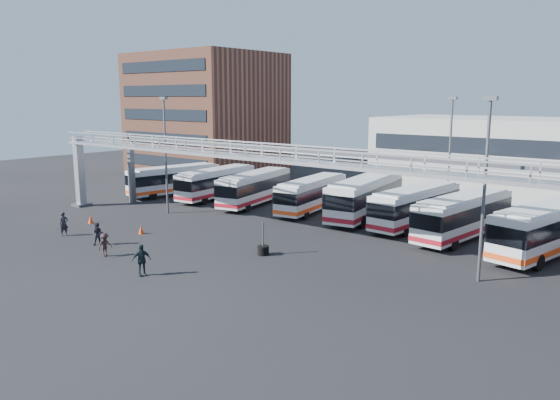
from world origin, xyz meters
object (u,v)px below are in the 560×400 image
Objects in this scene: bus_2 at (255,187)px; bus_4 at (366,196)px; light_pole_back at (450,151)px; cone_left at (91,219)px; pedestrian_d at (141,260)px; pedestrian_c at (105,245)px; bus_5 at (416,205)px; light_pole_left at (165,149)px; bus_0 at (174,179)px; bus_3 at (312,193)px; pedestrian_b at (98,234)px; bus_6 at (464,215)px; cone_right at (141,230)px; light_pole_mid at (485,180)px; bus_1 at (217,182)px; bus_7 at (549,227)px; tire_stack at (263,249)px; pedestrian_a at (64,224)px.

bus_4 is at bearing -4.00° from bus_2.
cone_left is at bearing -136.55° from light_pole_back.
pedestrian_c is at bearing 102.87° from pedestrian_d.
pedestrian_d is at bearing -21.67° from cone_left.
pedestrian_c is at bearing -117.01° from bus_5.
light_pole_left is at bearing -145.01° from light_pole_back.
bus_0 is at bearing -171.06° from bus_5.
bus_2 is 6.15m from bus_3.
cone_left is at bearing 102.83° from pedestrian_b.
cone_left is at bearing -140.19° from bus_5.
bus_6 is (20.28, -0.09, 0.05)m from bus_2.
pedestrian_b is 2.44× the size of cone_right.
light_pole_mid is 25.47m from pedestrian_b.
bus_1 is 21.21m from bus_5.
bus_2 reaches higher than bus_3.
pedestrian_d reaches higher than pedestrian_b.
light_pole_left is at bearing -155.73° from bus_7.
bus_1 is at bearing 60.81° from pedestrian_b.
cone_left is at bearing -121.84° from bus_2.
bus_3 is 4.69× the size of tire_stack.
pedestrian_c is (2.75, -1.27, -0.02)m from pedestrian_b.
bus_6 reaches higher than bus_1.
light_pole_mid is 0.89× the size of bus_7.
bus_0 is at bearing 178.49° from bus_3.
bus_6 is at bearing -58.98° from light_pole_back.
light_pole_left is at bearing -147.07° from bus_3.
pedestrian_b is (-15.28, -24.08, -4.93)m from light_pole_back.
tire_stack is (2.67, 7.64, -0.57)m from pedestrian_d.
bus_4 reaches higher than bus_0.
light_pole_left is 4.69× the size of tire_stack.
bus_0 reaches higher than pedestrian_b.
bus_1 is 21.01m from tire_stack.
tire_stack is at bearing -17.83° from bus_0.
light_pole_left is at bearing 75.13° from cone_left.
pedestrian_b is at bearing -158.68° from light_pole_mid.
bus_1 reaches higher than tire_stack.
tire_stack is at bearing 6.62° from cone_left.
cone_right is at bearing -141.51° from bus_7.
pedestrian_a is at bearing -125.05° from bus_3.
bus_2 is 17.08m from tire_stack.
light_pole_mid is at bearing -30.58° from pedestrian_d.
light_pole_left is 0.96× the size of bus_2.
light_pole_back is 6.38× the size of pedestrian_b.
light_pole_left is at bearing -84.16° from bus_1.
bus_5 is at bearing -30.35° from pedestrian_c.
light_pole_left is 5.64× the size of pedestrian_a.
light_pole_back is at bearing 34.99° from light_pole_left.
cone_right is (11.04, -12.67, -1.37)m from bus_0.
light_pole_back is 0.94× the size of bus_6.
tire_stack is at bearing -104.43° from light_pole_back.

